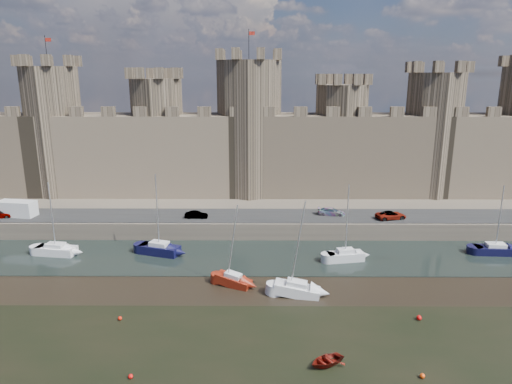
# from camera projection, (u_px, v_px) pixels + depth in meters

# --- Properties ---
(ground) EXTENTS (160.00, 160.00, 0.00)m
(ground) POSITION_uv_depth(u_px,v_px,m) (213.00, 374.00, 36.53)
(ground) COLOR black
(ground) RESTS_ON ground
(water_channel) EXTENTS (160.00, 12.00, 0.08)m
(water_channel) POSITION_uv_depth(u_px,v_px,m) (231.00, 257.00, 59.75)
(water_channel) COLOR black
(water_channel) RESTS_ON ground
(quay) EXTENTS (160.00, 60.00, 2.50)m
(quay) POSITION_uv_depth(u_px,v_px,m) (241.00, 184.00, 94.29)
(quay) COLOR #4C443A
(quay) RESTS_ON ground
(road) EXTENTS (160.00, 7.00, 0.10)m
(road) POSITION_uv_depth(u_px,v_px,m) (234.00, 216.00, 68.79)
(road) COLOR black
(road) RESTS_ON quay
(castle) EXTENTS (108.50, 11.00, 29.00)m
(castle) POSITION_uv_depth(u_px,v_px,m) (234.00, 142.00, 80.05)
(castle) COLOR #42382B
(castle) RESTS_ON quay
(car_1) EXTENTS (3.38, 1.22, 1.11)m
(car_1) POSITION_uv_depth(u_px,v_px,m) (196.00, 215.00, 67.42)
(car_1) COLOR gray
(car_1) RESTS_ON quay
(car_2) EXTENTS (4.27, 2.22, 1.18)m
(car_2) POSITION_uv_depth(u_px,v_px,m) (331.00, 212.00, 68.91)
(car_2) COLOR gray
(car_2) RESTS_ON quay
(car_3) EXTENTS (4.85, 3.06, 1.25)m
(car_3) POSITION_uv_depth(u_px,v_px,m) (391.00, 215.00, 67.05)
(car_3) COLOR gray
(car_3) RESTS_ON quay
(van) EXTENTS (5.80, 3.04, 2.41)m
(van) POSITION_uv_depth(u_px,v_px,m) (17.00, 209.00, 68.20)
(van) COLOR silver
(van) RESTS_ON quay
(sailboat_0) EXTENTS (5.51, 2.79, 9.85)m
(sailboat_0) POSITION_uv_depth(u_px,v_px,m) (56.00, 249.00, 60.27)
(sailboat_0) COLOR silver
(sailboat_0) RESTS_ON ground
(sailboat_1) EXTENTS (5.80, 3.67, 10.86)m
(sailboat_1) POSITION_uv_depth(u_px,v_px,m) (159.00, 249.00, 60.41)
(sailboat_1) COLOR black
(sailboat_1) RESTS_ON ground
(sailboat_2) EXTENTS (4.90, 2.60, 10.04)m
(sailboat_2) POSITION_uv_depth(u_px,v_px,m) (345.00, 255.00, 58.31)
(sailboat_2) COLOR silver
(sailboat_2) RESTS_ON ground
(sailboat_3) EXTENTS (5.44, 2.39, 9.34)m
(sailboat_3) POSITION_uv_depth(u_px,v_px,m) (495.00, 249.00, 60.51)
(sailboat_3) COLOR black
(sailboat_3) RESTS_ON ground
(sailboat_4) EXTENTS (4.40, 3.13, 9.59)m
(sailboat_4) POSITION_uv_depth(u_px,v_px,m) (233.00, 280.00, 51.57)
(sailboat_4) COLOR maroon
(sailboat_4) RESTS_ON ground
(sailboat_5) EXTENTS (5.17, 2.67, 10.64)m
(sailboat_5) POSITION_uv_depth(u_px,v_px,m) (297.00, 289.00, 49.26)
(sailboat_5) COLOR silver
(sailboat_5) RESTS_ON ground
(dinghy_4) EXTENTS (3.90, 3.68, 0.66)m
(dinghy_4) POSITION_uv_depth(u_px,v_px,m) (326.00, 361.00, 37.56)
(dinghy_4) COLOR maroon
(dinghy_4) RESTS_ON ground
(buoy_1) EXTENTS (0.40, 0.40, 0.40)m
(buoy_1) POSITION_uv_depth(u_px,v_px,m) (120.00, 318.00, 44.42)
(buoy_1) COLOR red
(buoy_1) RESTS_ON ground
(buoy_3) EXTENTS (0.50, 0.50, 0.50)m
(buoy_3) POSITION_uv_depth(u_px,v_px,m) (419.00, 318.00, 44.42)
(buoy_3) COLOR #F20B0A
(buoy_3) RESTS_ON ground
(buoy_4) EXTENTS (0.39, 0.39, 0.39)m
(buoy_4) POSITION_uv_depth(u_px,v_px,m) (131.00, 376.00, 35.90)
(buoy_4) COLOR #F80E0B
(buoy_4) RESTS_ON ground
(buoy_5) EXTENTS (0.42, 0.42, 0.42)m
(buoy_5) POSITION_uv_depth(u_px,v_px,m) (422.00, 376.00, 35.93)
(buoy_5) COLOR #FF460B
(buoy_5) RESTS_ON ground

